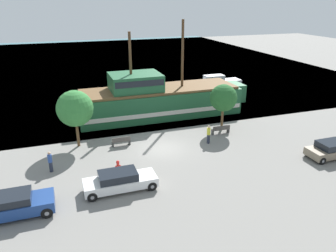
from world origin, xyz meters
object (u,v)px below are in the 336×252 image
(pedestrian_walking_near, at_px, (50,162))
(moored_boat_dockside, at_px, (216,83))
(bench_promenade_west, at_px, (121,141))
(pedestrian_walking_far, at_px, (209,134))
(parked_car_curb_rear, at_px, (332,149))
(parked_car_curb_mid, at_px, (120,181))
(pirate_ship, at_px, (158,99))
(parked_car_curb_front, at_px, (13,205))
(fire_hydrant, at_px, (118,165))
(bench_promenade_east, at_px, (221,129))

(pedestrian_walking_near, bearing_deg, moored_boat_dockside, 38.72)
(moored_boat_dockside, distance_m, pedestrian_walking_near, 29.95)
(bench_promenade_west, xyz_separation_m, pedestrian_walking_far, (7.58, -2.04, 0.44))
(parked_car_curb_rear, height_order, pedestrian_walking_far, pedestrian_walking_far)
(parked_car_curb_mid, relative_size, parked_car_curb_rear, 1.16)
(parked_car_curb_mid, bearing_deg, moored_boat_dockside, 50.49)
(bench_promenade_west, bearing_deg, pirate_ship, 50.74)
(parked_car_curb_front, xyz_separation_m, fire_hydrant, (7.04, 3.66, -0.33))
(parked_car_curb_mid, height_order, pedestrian_walking_near, pedestrian_walking_near)
(moored_boat_dockside, bearing_deg, pedestrian_walking_far, -118.82)
(pirate_ship, relative_size, moored_boat_dockside, 2.66)
(parked_car_curb_rear, bearing_deg, fire_hydrant, 168.11)
(pedestrian_walking_far, bearing_deg, moored_boat_dockside, 61.18)
(bench_promenade_east, distance_m, pedestrian_walking_far, 2.73)
(pirate_ship, distance_m, parked_car_curb_mid, 15.73)
(pirate_ship, bearing_deg, pedestrian_walking_near, -139.79)
(bench_promenade_west, distance_m, pedestrian_walking_near, 6.66)
(pirate_ship, relative_size, fire_hydrant, 24.97)
(parked_car_curb_mid, xyz_separation_m, bench_promenade_east, (11.23, 6.76, -0.26))
(parked_car_curb_front, relative_size, fire_hydrant, 6.11)
(parked_car_curb_front, bearing_deg, bench_promenade_west, 44.17)
(parked_car_curb_front, height_order, bench_promenade_east, parked_car_curb_front)
(parked_car_curb_front, height_order, pedestrian_walking_near, pedestrian_walking_near)
(parked_car_curb_mid, distance_m, bench_promenade_east, 13.10)
(parked_car_curb_rear, bearing_deg, pirate_ship, 125.37)
(parked_car_curb_mid, xyz_separation_m, parked_car_curb_rear, (17.55, -0.72, -0.02))
(parked_car_curb_mid, distance_m, pedestrian_walking_near, 6.13)
(parked_car_curb_rear, distance_m, pedestrian_walking_near, 22.54)
(pirate_ship, bearing_deg, moored_boat_dockside, 37.19)
(pirate_ship, bearing_deg, pedestrian_walking_far, -77.39)
(moored_boat_dockside, bearing_deg, pirate_ship, -142.81)
(parked_car_curb_mid, bearing_deg, pedestrian_walking_far, 29.26)
(pirate_ship, relative_size, parked_car_curb_rear, 4.47)
(moored_boat_dockside, relative_size, pedestrian_walking_far, 4.16)
(bench_promenade_west, height_order, pedestrian_walking_far, pedestrian_walking_far)
(parked_car_curb_rear, bearing_deg, pedestrian_walking_near, 167.38)
(parked_car_curb_front, height_order, parked_car_curb_mid, parked_car_curb_front)
(parked_car_curb_mid, distance_m, pedestrian_walking_far, 10.43)
(parked_car_curb_rear, distance_m, fire_hydrant, 17.52)
(parked_car_curb_front, height_order, fire_hydrant, parked_car_curb_front)
(bench_promenade_west, bearing_deg, pedestrian_walking_near, -153.85)
(parked_car_curb_front, bearing_deg, pedestrian_walking_far, 20.47)
(parked_car_curb_mid, height_order, bench_promenade_west, parked_car_curb_mid)
(pedestrian_walking_near, bearing_deg, pirate_ship, 40.21)
(parked_car_curb_front, distance_m, parked_car_curb_mid, 6.67)
(parked_car_curb_mid, distance_m, fire_hydrant, 2.94)
(moored_boat_dockside, height_order, parked_car_curb_rear, moored_boat_dockside)
(bench_promenade_east, bearing_deg, pedestrian_walking_near, -170.77)
(parked_car_curb_front, xyz_separation_m, pedestrian_walking_near, (2.18, 4.98, 0.09))
(bench_promenade_west, bearing_deg, parked_car_curb_rear, -26.11)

